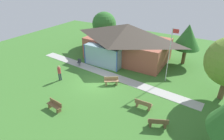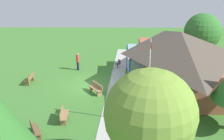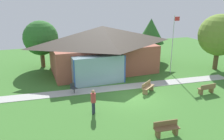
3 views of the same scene
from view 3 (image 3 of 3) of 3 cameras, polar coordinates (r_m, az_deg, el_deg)
name	(u,v)px [view 3 (image 3 of 3)]	position (r m, az deg, el deg)	size (l,w,h in m)	color
ground_plane	(133,97)	(18.61, 5.19, -6.62)	(44.00, 44.00, 0.00)	#3D752D
pavilion	(102,48)	(24.26, -2.38, 5.37)	(11.40, 7.76, 4.75)	#A35642
footpath	(122,87)	(20.44, 2.58, -4.23)	(20.96, 1.30, 0.03)	#ADADA8
flagpole	(173,42)	(24.19, 14.73, 6.63)	(0.64, 0.08, 5.89)	silver
bench_mid_right	(207,89)	(20.55, 22.25, -4.31)	(1.51, 0.47, 0.84)	olive
bench_front_center	(166,129)	(14.04, 13.22, -13.86)	(1.54, 0.58, 0.84)	brown
bench_rear_near_path	(148,87)	(19.56, 8.77, -4.25)	(1.48, 1.22, 0.84)	#9E7A51
patio_chair_west	(74,88)	(19.34, -9.43, -4.49)	(0.59, 0.59, 0.86)	#33383D
visitor_strolling_lawn	(93,100)	(15.68, -4.62, -7.34)	(0.34, 0.34, 1.74)	#2D3347
tree_east_hedge	(219,35)	(27.10, 24.88, 7.79)	(4.35, 4.35, 5.93)	brown
tree_behind_pavilion_left	(41,38)	(26.68, -17.12, 7.50)	(3.78, 3.78, 5.18)	brown
tree_behind_pavilion_right	(151,31)	(29.09, 9.55, 9.40)	(3.31, 3.31, 5.08)	brown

